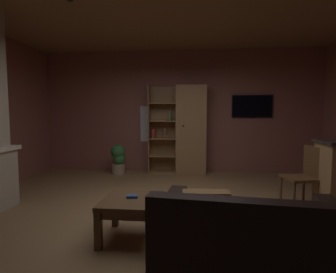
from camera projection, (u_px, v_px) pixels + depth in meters
name	position (u px, v px, depth m)	size (l,w,h in m)	color
floor	(165.00, 217.00, 3.63)	(6.60, 5.84, 0.02)	olive
wall_back	(179.00, 111.00, 6.43)	(6.72, 0.06, 2.89)	#8E544C
window_pane_back	(155.00, 124.00, 6.48)	(0.72, 0.01, 0.86)	white
bookshelf_cabinet	(187.00, 130.00, 6.17)	(1.33, 0.41, 2.03)	#997047
leather_couch	(248.00, 254.00, 2.05)	(1.52, 1.07, 0.84)	black
coffee_table	(132.00, 207.00, 2.95)	(0.65, 0.66, 0.45)	brown
table_book_0	(132.00, 196.00, 2.98)	(0.12, 0.08, 0.03)	#2D4C8C
dining_chair	(305.00, 173.00, 3.83)	(0.49, 0.49, 0.92)	brown
potted_floor_plant	(118.00, 159.00, 6.09)	(0.33, 0.33, 0.69)	#9E896B
wall_mounted_tv	(252.00, 106.00, 6.18)	(0.92, 0.06, 0.52)	black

